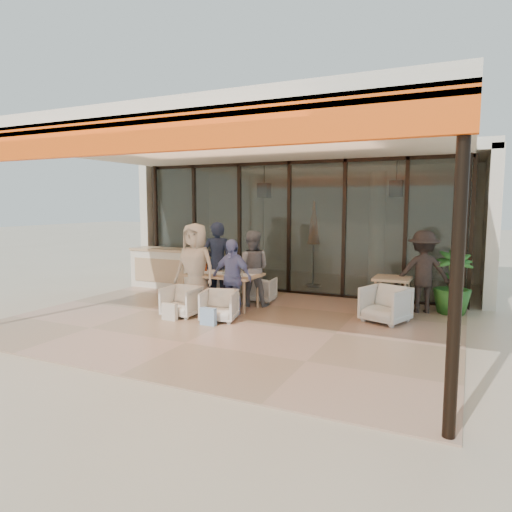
{
  "coord_description": "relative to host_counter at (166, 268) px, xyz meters",
  "views": [
    {
      "loc": [
        3.97,
        -7.32,
        2.21
      ],
      "look_at": [
        0.1,
        0.9,
        1.15
      ],
      "focal_mm": 32.0,
      "sensor_mm": 36.0,
      "label": 1
    }
  ],
  "objects": [
    {
      "name": "chair_near_left",
      "position": [
        2.1,
        -2.35,
        -0.2
      ],
      "size": [
        0.66,
        0.62,
        0.66
      ],
      "primitive_type": "imported",
      "rotation": [
        0.0,
        0.0,
        0.02
      ],
      "color": "white",
      "rests_on": "ground"
    },
    {
      "name": "diner_periwinkle",
      "position": [
        2.94,
        -1.85,
        0.23
      ],
      "size": [
        0.92,
        0.47,
        1.52
      ],
      "primitive_type": "imported",
      "rotation": [
        0.0,
        0.0,
        -0.11
      ],
      "color": "#7B89CE",
      "rests_on": "ground"
    },
    {
      "name": "diner_navy",
      "position": [
        2.1,
        -0.95,
        0.37
      ],
      "size": [
        0.77,
        0.65,
        1.8
      ],
      "primitive_type": "imported",
      "rotation": [
        0.0,
        0.0,
        3.52
      ],
      "color": "#171F34",
      "rests_on": "ground"
    },
    {
      "name": "tote_bag_blue",
      "position": [
        2.94,
        -2.75,
        -0.36
      ],
      "size": [
        0.3,
        0.1,
        0.34
      ],
      "primitive_type": "cube",
      "color": "#99BFD8",
      "rests_on": "ground"
    },
    {
      "name": "ground",
      "position": [
        3.15,
        -2.3,
        -0.53
      ],
      "size": [
        70.0,
        70.0,
        0.0
      ],
      "primitive_type": "plane",
      "color": "#C6B293",
      "rests_on": "ground"
    },
    {
      "name": "glass_storefront",
      "position": [
        3.15,
        0.7,
        1.07
      ],
      "size": [
        8.08,
        0.1,
        3.2
      ],
      "color": "#9EADA3",
      "rests_on": "ground"
    },
    {
      "name": "standing_woman",
      "position": [
        6.31,
        -0.05,
        0.3
      ],
      "size": [
        1.2,
        0.88,
        1.67
      ],
      "primitive_type": "imported",
      "rotation": [
        0.0,
        0.0,
        3.4
      ],
      "color": "black",
      "rests_on": "ground"
    },
    {
      "name": "terrace_structure",
      "position": [
        3.15,
        -2.56,
        2.72
      ],
      "size": [
        8.0,
        6.0,
        3.4
      ],
      "color": "silver",
      "rests_on": "ground"
    },
    {
      "name": "chair_far_left",
      "position": [
        2.1,
        -0.45,
        -0.19
      ],
      "size": [
        0.76,
        0.73,
        0.68
      ],
      "primitive_type": "imported",
      "rotation": [
        0.0,
        0.0,
        3.31
      ],
      "color": "white",
      "rests_on": "ground"
    },
    {
      "name": "side_chair",
      "position": [
        5.78,
        -1.14,
        -0.15
      ],
      "size": [
        0.93,
        0.9,
        0.76
      ],
      "primitive_type": "imported",
      "rotation": [
        0.0,
        0.0,
        -0.35
      ],
      "color": "white",
      "rests_on": "ground"
    },
    {
      "name": "interior_block",
      "position": [
        3.16,
        3.02,
        1.7
      ],
      "size": [
        9.05,
        3.62,
        3.52
      ],
      "color": "silver",
      "rests_on": "ground"
    },
    {
      "name": "chair_near_right",
      "position": [
        2.94,
        -2.35,
        -0.21
      ],
      "size": [
        0.76,
        0.73,
        0.65
      ],
      "primitive_type": "imported",
      "rotation": [
        0.0,
        0.0,
        0.25
      ],
      "color": "white",
      "rests_on": "ground"
    },
    {
      "name": "dining_table",
      "position": [
        2.51,
        -1.39,
        0.16
      ],
      "size": [
        1.5,
        0.9,
        0.93
      ],
      "color": "#D3B080",
      "rests_on": "ground"
    },
    {
      "name": "diner_grey",
      "position": [
        2.94,
        -0.95,
        0.28
      ],
      "size": [
        0.94,
        0.83,
        1.63
      ],
      "primitive_type": "imported",
      "rotation": [
        0.0,
        0.0,
        3.45
      ],
      "color": "slate",
      "rests_on": "ground"
    },
    {
      "name": "chair_far_right",
      "position": [
        2.94,
        -0.45,
        -0.23
      ],
      "size": [
        0.64,
        0.6,
        0.6
      ],
      "primitive_type": "imported",
      "rotation": [
        0.0,
        0.0,
        3.24
      ],
      "color": "white",
      "rests_on": "ground"
    },
    {
      "name": "potted_palm",
      "position": [
        6.86,
        0.07,
        0.11
      ],
      "size": [
        0.87,
        0.87,
        1.28
      ],
      "primitive_type": "imported",
      "rotation": [
        0.0,
        0.0,
        0.26
      ],
      "color": "#1E5919",
      "rests_on": "ground"
    },
    {
      "name": "host_counter",
      "position": [
        0.0,
        0.0,
        0.0
      ],
      "size": [
        1.85,
        0.65,
        1.04
      ],
      "color": "silver",
      "rests_on": "ground"
    },
    {
      "name": "tote_bag_cream",
      "position": [
        2.1,
        -2.75,
        -0.36
      ],
      "size": [
        0.3,
        0.1,
        0.34
      ],
      "primitive_type": "cube",
      "color": "silver",
      "rests_on": "ground"
    },
    {
      "name": "diner_cream",
      "position": [
        2.1,
        -1.85,
        0.37
      ],
      "size": [
        0.89,
        0.58,
        1.81
      ],
      "primitive_type": "imported",
      "rotation": [
        0.0,
        0.0,
        0.01
      ],
      "color": "beige",
      "rests_on": "ground"
    },
    {
      "name": "side_table",
      "position": [
        5.78,
        -0.39,
        0.11
      ],
      "size": [
        0.7,
        0.7,
        0.74
      ],
      "color": "#D3B080",
      "rests_on": "ground"
    },
    {
      "name": "terrace_floor",
      "position": [
        3.15,
        -2.3,
        -0.53
      ],
      "size": [
        8.0,
        6.0,
        0.01
      ],
      "primitive_type": "cube",
      "color": "tan",
      "rests_on": "ground"
    }
  ]
}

